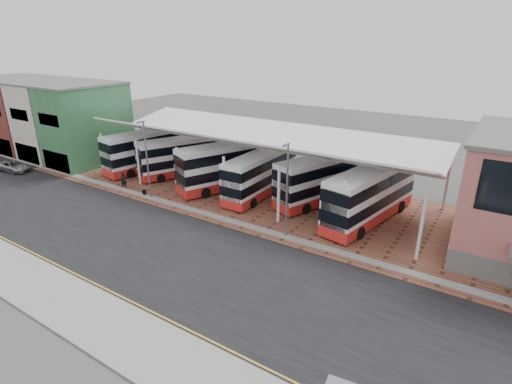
# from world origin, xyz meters

# --- Properties ---
(ground) EXTENTS (140.00, 140.00, 0.00)m
(ground) POSITION_xyz_m (0.00, 0.00, 0.00)
(ground) COLOR #454843
(road) EXTENTS (120.00, 14.00, 0.02)m
(road) POSITION_xyz_m (0.00, -1.00, 0.01)
(road) COLOR black
(road) RESTS_ON ground
(forecourt) EXTENTS (72.00, 16.00, 0.06)m
(forecourt) POSITION_xyz_m (2.00, 13.00, 0.03)
(forecourt) COLOR brown
(forecourt) RESTS_ON ground
(sidewalk) EXTENTS (120.00, 4.00, 0.14)m
(sidewalk) POSITION_xyz_m (0.00, -9.00, 0.07)
(sidewalk) COLOR gray
(sidewalk) RESTS_ON ground
(north_kerb) EXTENTS (120.00, 0.80, 0.14)m
(north_kerb) POSITION_xyz_m (0.00, 6.20, 0.07)
(north_kerb) COLOR gray
(north_kerb) RESTS_ON ground
(yellow_line_near) EXTENTS (120.00, 0.12, 0.01)m
(yellow_line_near) POSITION_xyz_m (0.00, -7.00, 0.03)
(yellow_line_near) COLOR gold
(yellow_line_near) RESTS_ON road
(yellow_line_far) EXTENTS (120.00, 0.12, 0.01)m
(yellow_line_far) POSITION_xyz_m (0.00, -6.70, 0.03)
(yellow_line_far) COLOR gold
(yellow_line_far) RESTS_ON road
(canopy) EXTENTS (37.00, 11.63, 7.07)m
(canopy) POSITION_xyz_m (-6.00, 13.94, 5.80)
(canopy) COLOR white
(canopy) RESTS_ON ground
(shop_green) EXTENTS (6.40, 10.20, 10.22)m
(shop_green) POSITION_xyz_m (-30.00, 10.97, 5.12)
(shop_green) COLOR #367043
(shop_green) RESTS_ON ground
(shop_cream) EXTENTS (6.40, 10.20, 10.22)m
(shop_cream) POSITION_xyz_m (-36.50, 10.97, 5.12)
(shop_cream) COLOR beige
(shop_cream) RESTS_ON ground
(shop_brick) EXTENTS (6.40, 10.20, 10.22)m
(shop_brick) POSITION_xyz_m (-43.00, 10.97, 5.12)
(shop_brick) COLOR maroon
(shop_brick) RESTS_ON ground
(shop_ochre) EXTENTS (6.40, 10.20, 10.22)m
(shop_ochre) POSITION_xyz_m (-49.50, 10.97, 5.12)
(shop_ochre) COLOR olive
(shop_ochre) RESTS_ON ground
(lamp_west) EXTENTS (0.16, 0.90, 8.07)m
(lamp_west) POSITION_xyz_m (-14.00, 6.27, 4.36)
(lamp_west) COLOR slate
(lamp_west) RESTS_ON ground
(lamp_east) EXTENTS (0.16, 0.90, 8.07)m
(lamp_east) POSITION_xyz_m (2.00, 6.27, 4.36)
(lamp_east) COLOR slate
(lamp_east) RESTS_ON ground
(bus_0) EXTENTS (4.76, 12.10, 4.87)m
(bus_0) POSITION_xyz_m (-21.31, 13.31, 2.48)
(bus_0) COLOR white
(bus_0) RESTS_ON forecourt
(bus_1) EXTENTS (6.88, 10.97, 4.50)m
(bus_1) POSITION_xyz_m (-16.18, 13.90, 2.30)
(bus_1) COLOR white
(bus_1) RESTS_ON forecourt
(bus_2) EXTENTS (7.28, 12.11, 4.95)m
(bus_2) POSITION_xyz_m (-8.88, 13.38, 2.52)
(bus_2) COLOR white
(bus_2) RESTS_ON forecourt
(bus_3) EXTENTS (2.82, 11.01, 4.53)m
(bus_3) POSITION_xyz_m (-4.89, 13.35, 2.31)
(bus_3) COLOR white
(bus_3) RESTS_ON forecourt
(bus_4) EXTENTS (6.35, 11.64, 4.71)m
(bus_4) POSITION_xyz_m (1.36, 15.25, 2.40)
(bus_4) COLOR white
(bus_4) RESTS_ON forecourt
(bus_5) EXTENTS (4.88, 12.24, 4.92)m
(bus_5) POSITION_xyz_m (6.71, 13.22, 2.51)
(bus_5) COLOR white
(bus_5) RESTS_ON forecourt
(silver_car) EXTENTS (4.90, 2.63, 1.31)m
(silver_car) POSITION_xyz_m (-35.04, 3.33, 0.67)
(silver_car) COLOR #93959A
(silver_car) RESTS_ON road
(pedestrian) EXTENTS (0.61, 0.77, 1.85)m
(pedestrian) POSITION_xyz_m (-18.48, 6.65, 0.99)
(pedestrian) COLOR black
(pedestrian) RESTS_ON forecourt
(suitcase) EXTENTS (0.34, 0.25, 0.59)m
(suitcase) POSITION_xyz_m (-15.08, 6.42, 0.36)
(suitcase) COLOR black
(suitcase) RESTS_ON forecourt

